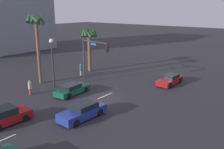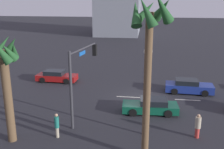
{
  "view_description": "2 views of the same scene",
  "coord_description": "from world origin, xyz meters",
  "px_view_note": "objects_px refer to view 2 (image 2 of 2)",
  "views": [
    {
      "loc": [
        -18.94,
        -16.57,
        9.64
      ],
      "look_at": [
        2.22,
        0.21,
        2.16
      ],
      "focal_mm": 38.4,
      "sensor_mm": 36.0,
      "label": 1
    },
    {
      "loc": [
        -0.95,
        24.0,
        9.12
      ],
      "look_at": [
        2.48,
        -0.22,
        2.12
      ],
      "focal_mm": 43.04,
      "sensor_mm": 36.0,
      "label": 2
    }
  ],
  "objects_px": {
    "pedestrian_0": "(57,125)",
    "palm_tree_1": "(149,43)",
    "traffic_signal": "(81,70)",
    "pedestrian_1": "(198,125)",
    "streetlamp": "(147,75)",
    "car_5": "(151,106)",
    "car_4": "(189,87)",
    "car_2": "(56,76)",
    "palm_tree_0": "(3,67)"
  },
  "relations": [
    {
      "from": "pedestrian_1",
      "to": "palm_tree_0",
      "type": "height_order",
      "value": "palm_tree_0"
    },
    {
      "from": "traffic_signal",
      "to": "palm_tree_1",
      "type": "height_order",
      "value": "palm_tree_1"
    },
    {
      "from": "car_5",
      "to": "traffic_signal",
      "type": "bearing_deg",
      "value": 18.28
    },
    {
      "from": "car_2",
      "to": "pedestrian_0",
      "type": "bearing_deg",
      "value": 109.55
    },
    {
      "from": "car_5",
      "to": "pedestrian_1",
      "type": "xyz_separation_m",
      "value": [
        -3.12,
        3.69,
        0.32
      ]
    },
    {
      "from": "streetlamp",
      "to": "pedestrian_1",
      "type": "height_order",
      "value": "streetlamp"
    },
    {
      "from": "palm_tree_1",
      "to": "traffic_signal",
      "type": "bearing_deg",
      "value": -44.05
    },
    {
      "from": "pedestrian_0",
      "to": "traffic_signal",
      "type": "bearing_deg",
      "value": -106.19
    },
    {
      "from": "car_4",
      "to": "car_5",
      "type": "relative_size",
      "value": 1.02
    },
    {
      "from": "palm_tree_0",
      "to": "car_4",
      "type": "bearing_deg",
      "value": -138.75
    },
    {
      "from": "car_5",
      "to": "traffic_signal",
      "type": "xyz_separation_m",
      "value": [
        5.32,
        1.76,
        3.32
      ]
    },
    {
      "from": "car_5",
      "to": "traffic_signal",
      "type": "height_order",
      "value": "traffic_signal"
    },
    {
      "from": "car_4",
      "to": "traffic_signal",
      "type": "xyz_separation_m",
      "value": [
        9.02,
        7.19,
        3.26
      ]
    },
    {
      "from": "palm_tree_1",
      "to": "car_5",
      "type": "bearing_deg",
      "value": -92.72
    },
    {
      "from": "car_2",
      "to": "car_5",
      "type": "distance_m",
      "value": 12.81
    },
    {
      "from": "car_5",
      "to": "palm_tree_1",
      "type": "distance_m",
      "value": 9.12
    },
    {
      "from": "streetlamp",
      "to": "palm_tree_1",
      "type": "height_order",
      "value": "palm_tree_1"
    },
    {
      "from": "streetlamp",
      "to": "traffic_signal",
      "type": "bearing_deg",
      "value": -21.99
    },
    {
      "from": "traffic_signal",
      "to": "streetlamp",
      "type": "distance_m",
      "value": 5.35
    },
    {
      "from": "traffic_signal",
      "to": "streetlamp",
      "type": "relative_size",
      "value": 0.93
    },
    {
      "from": "pedestrian_1",
      "to": "palm_tree_0",
      "type": "bearing_deg",
      "value": 9.79
    },
    {
      "from": "car_5",
      "to": "streetlamp",
      "type": "distance_m",
      "value": 5.29
    },
    {
      "from": "car_2",
      "to": "car_4",
      "type": "distance_m",
      "value": 14.39
    },
    {
      "from": "car_2",
      "to": "car_4",
      "type": "xyz_separation_m",
      "value": [
        -14.28,
        1.79,
        0.05
      ]
    },
    {
      "from": "streetlamp",
      "to": "palm_tree_0",
      "type": "relative_size",
      "value": 0.86
    },
    {
      "from": "car_4",
      "to": "palm_tree_0",
      "type": "xyz_separation_m",
      "value": [
        12.82,
        11.24,
        4.42
      ]
    },
    {
      "from": "pedestrian_1",
      "to": "car_4",
      "type": "bearing_deg",
      "value": -93.68
    },
    {
      "from": "car_5",
      "to": "streetlamp",
      "type": "relative_size",
      "value": 0.75
    },
    {
      "from": "car_2",
      "to": "streetlamp",
      "type": "xyz_separation_m",
      "value": [
        -10.22,
        10.98,
        3.7
      ]
    },
    {
      "from": "car_4",
      "to": "palm_tree_0",
      "type": "distance_m",
      "value": 17.62
    },
    {
      "from": "streetlamp",
      "to": "pedestrian_0",
      "type": "xyz_separation_m",
      "value": [
        5.89,
        1.22,
        -3.37
      ]
    },
    {
      "from": "streetlamp",
      "to": "palm_tree_0",
      "type": "height_order",
      "value": "palm_tree_0"
    },
    {
      "from": "car_5",
      "to": "streetlamp",
      "type": "height_order",
      "value": "streetlamp"
    },
    {
      "from": "car_5",
      "to": "traffic_signal",
      "type": "distance_m",
      "value": 6.51
    },
    {
      "from": "car_5",
      "to": "palm_tree_1",
      "type": "relative_size",
      "value": 0.48
    },
    {
      "from": "car_2",
      "to": "palm_tree_1",
      "type": "xyz_separation_m",
      "value": [
        -10.27,
        13.82,
        6.28
      ]
    },
    {
      "from": "pedestrian_0",
      "to": "palm_tree_1",
      "type": "distance_m",
      "value": 8.56
    },
    {
      "from": "streetlamp",
      "to": "palm_tree_0",
      "type": "bearing_deg",
      "value": 13.17
    },
    {
      "from": "pedestrian_1",
      "to": "palm_tree_0",
      "type": "xyz_separation_m",
      "value": [
        12.23,
        2.11,
        4.16
      ]
    },
    {
      "from": "car_2",
      "to": "traffic_signal",
      "type": "xyz_separation_m",
      "value": [
        -5.26,
        8.98,
        3.31
      ]
    },
    {
      "from": "pedestrian_0",
      "to": "car_2",
      "type": "bearing_deg",
      "value": -70.45
    },
    {
      "from": "car_5",
      "to": "pedestrian_1",
      "type": "height_order",
      "value": "pedestrian_1"
    },
    {
      "from": "pedestrian_0",
      "to": "palm_tree_1",
      "type": "bearing_deg",
      "value": 164.69
    },
    {
      "from": "car_4",
      "to": "palm_tree_1",
      "type": "height_order",
      "value": "palm_tree_1"
    },
    {
      "from": "traffic_signal",
      "to": "palm_tree_1",
      "type": "relative_size",
      "value": 0.6
    },
    {
      "from": "streetlamp",
      "to": "pedestrian_0",
      "type": "height_order",
      "value": "streetlamp"
    },
    {
      "from": "car_5",
      "to": "pedestrian_1",
      "type": "distance_m",
      "value": 4.84
    },
    {
      "from": "car_2",
      "to": "pedestrian_0",
      "type": "height_order",
      "value": "pedestrian_0"
    },
    {
      "from": "traffic_signal",
      "to": "pedestrian_1",
      "type": "height_order",
      "value": "traffic_signal"
    },
    {
      "from": "palm_tree_0",
      "to": "traffic_signal",
      "type": "bearing_deg",
      "value": -133.21
    }
  ]
}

